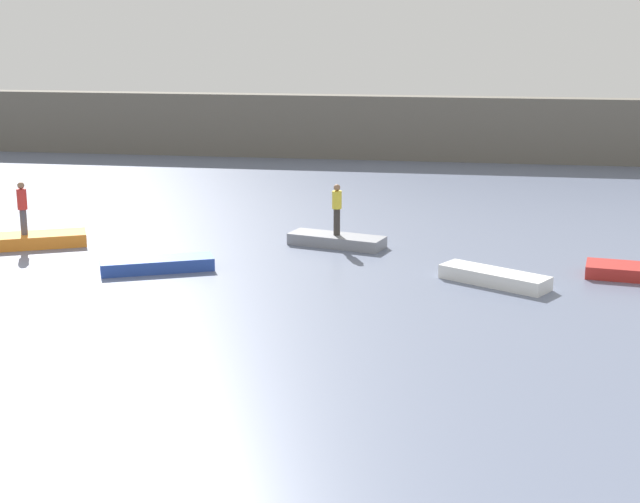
{
  "coord_description": "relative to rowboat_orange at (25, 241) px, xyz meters",
  "views": [
    {
      "loc": [
        12.43,
        -25.6,
        7.51
      ],
      "look_at": [
        8.13,
        1.0,
        0.75
      ],
      "focal_mm": 53.17,
      "sensor_mm": 36.0,
      "label": 1
    }
  ],
  "objects": [
    {
      "name": "rowboat_white",
      "position": [
        15.32,
        -2.08,
        -0.01
      ],
      "size": [
        3.23,
        2.41,
        0.4
      ],
      "primitive_type": "cube",
      "rotation": [
        0.0,
        0.0,
        -0.53
      ],
      "color": "white",
      "rests_on": "ground_plane"
    },
    {
      "name": "rowboat_blue",
      "position": [
        5.31,
        -2.2,
        -0.02
      ],
      "size": [
        3.47,
        2.26,
        0.38
      ],
      "primitive_type": "cube",
      "rotation": [
        0.0,
        0.0,
        0.41
      ],
      "color": "#2B4CAD",
      "rests_on": "ground_plane"
    },
    {
      "name": "person_yellow_shirt",
      "position": [
        10.21,
        1.78,
        1.11
      ],
      "size": [
        0.32,
        0.32,
        1.71
      ],
      "color": "#38332D",
      "rests_on": "rowboat_grey"
    },
    {
      "name": "rowboat_grey",
      "position": [
        10.21,
        1.78,
        -0.02
      ],
      "size": [
        3.37,
        1.86,
        0.37
      ],
      "primitive_type": "cube",
      "rotation": [
        0.0,
        0.0,
        -0.27
      ],
      "color": "gray",
      "rests_on": "ground_plane"
    },
    {
      "name": "ground_plane",
      "position": [
        2.13,
        -3.02,
        -0.21
      ],
      "size": [
        120.0,
        120.0,
        0.0
      ],
      "primitive_type": "plane",
      "color": "slate"
    },
    {
      "name": "person_red_shirt",
      "position": [
        0.0,
        0.0,
        1.19
      ],
      "size": [
        0.32,
        0.32,
        1.76
      ],
      "color": "#4C4C56",
      "rests_on": "rowboat_orange"
    },
    {
      "name": "rowboat_orange",
      "position": [
        0.0,
        0.0,
        0.0
      ],
      "size": [
        4.09,
        2.77,
        0.42
      ],
      "primitive_type": "cube",
      "rotation": [
        0.0,
        0.0,
        0.43
      ],
      "color": "orange",
      "rests_on": "ground_plane"
    },
    {
      "name": "embankment_wall",
      "position": [
        2.13,
        21.57,
        1.46
      ],
      "size": [
        80.0,
        1.2,
        3.35
      ],
      "primitive_type": "cube",
      "color": "#666056",
      "rests_on": "ground_plane"
    }
  ]
}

